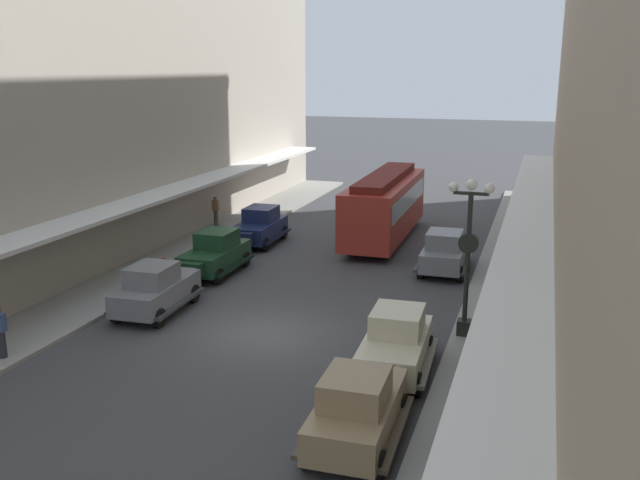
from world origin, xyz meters
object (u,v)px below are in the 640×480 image
object	(u,v)px
pedestrian_2	(526,299)
parked_car_5	(396,341)
parked_car_2	(156,288)
lamp_post_with_clock	(468,251)
parked_car_3	(260,225)
pedestrian_1	(216,211)
parked_car_0	(357,406)
pedestrian_3	(507,335)
parked_car_1	(445,251)
fire_hydrant	(164,267)
pedestrian_0	(1,331)
streetcar	(385,204)
parked_car_4	(215,252)

from	to	relation	value
pedestrian_2	parked_car_5	bearing A→B (deg)	-125.15
parked_car_2	lamp_post_with_clock	size ratio (longest dim) A/B	0.84
parked_car_3	pedestrian_1	distance (m)	4.32
parked_car_0	pedestrian_3	bearing A→B (deg)	60.77
parked_car_1	parked_car_2	size ratio (longest dim) A/B	0.99
parked_car_0	fire_hydrant	size ratio (longest dim) A/B	5.24
parked_car_0	fire_hydrant	distance (m)	14.96
parked_car_0	parked_car_5	size ratio (longest dim) A/B	0.99
parked_car_2	fire_hydrant	bearing A→B (deg)	116.85
parked_car_3	parked_car_5	distance (m)	16.00
parked_car_0	pedestrian_1	bearing A→B (deg)	124.57
parked_car_5	pedestrian_3	bearing A→B (deg)	24.02
parked_car_5	lamp_post_with_clock	world-z (taller)	lamp_post_with_clock
parked_car_2	fire_hydrant	distance (m)	4.07
parked_car_5	pedestrian_2	bearing A→B (deg)	54.85
pedestrian_0	parked_car_0	bearing A→B (deg)	-5.69
parked_car_3	streetcar	size ratio (longest dim) A/B	0.45
parked_car_2	parked_car_5	bearing A→B (deg)	-13.49
parked_car_5	pedestrian_3	distance (m)	3.35
lamp_post_with_clock	pedestrian_2	xyz separation A→B (m)	(1.87, 1.78, -2.00)
parked_car_4	lamp_post_with_clock	size ratio (longest dim) A/B	0.83
parked_car_5	parked_car_1	bearing A→B (deg)	90.61
lamp_post_with_clock	parked_car_3	bearing A→B (deg)	139.72
pedestrian_1	pedestrian_3	world-z (taller)	same
parked_car_3	lamp_post_with_clock	xyz separation A→B (m)	(11.30, -9.57, 2.04)
parked_car_0	pedestrian_2	distance (m)	9.77
parked_car_4	parked_car_3	bearing A→B (deg)	92.21
parked_car_2	parked_car_1	bearing A→B (deg)	42.49
parked_car_0	pedestrian_3	size ratio (longest dim) A/B	2.62
parked_car_3	parked_car_5	size ratio (longest dim) A/B	1.00
parked_car_1	parked_car_5	xyz separation A→B (m)	(0.11, -10.65, 0.00)
lamp_post_with_clock	pedestrian_1	distance (m)	19.20
parked_car_1	fire_hydrant	xyz separation A→B (m)	(-11.02, -4.80, -0.38)
parked_car_5	streetcar	xyz separation A→B (m)	(-3.88, 15.40, 0.96)
parked_car_4	pedestrian_0	world-z (taller)	parked_car_4
streetcar	fire_hydrant	distance (m)	12.07
parked_car_1	parked_car_3	size ratio (longest dim) A/B	1.00
parked_car_2	parked_car_5	distance (m)	9.57
parked_car_1	parked_car_2	xyz separation A→B (m)	(-9.19, -8.42, 0.00)
parked_car_2	parked_car_4	xyz separation A→B (m)	(-0.17, 5.11, 0.00)
parked_car_0	pedestrian_0	size ratio (longest dim) A/B	2.62
pedestrian_2	pedestrian_3	size ratio (longest dim) A/B	1.00
streetcar	pedestrian_0	world-z (taller)	streetcar
parked_car_4	lamp_post_with_clock	distance (m)	12.03
parked_car_0	pedestrian_1	world-z (taller)	parked_car_0
parked_car_0	pedestrian_3	world-z (taller)	parked_car_0
parked_car_5	pedestrian_3	world-z (taller)	parked_car_5
parked_car_5	parked_car_3	bearing A→B (deg)	127.25
parked_car_0	parked_car_3	size ratio (longest dim) A/B	1.00
parked_car_5	streetcar	distance (m)	15.91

